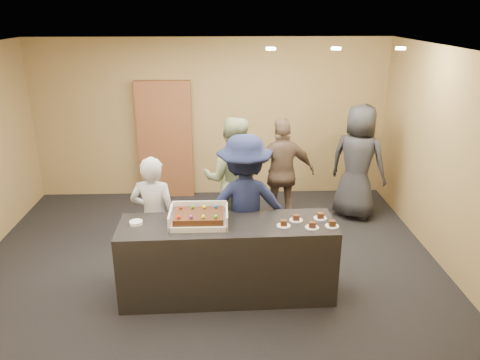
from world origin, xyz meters
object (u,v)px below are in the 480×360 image
at_px(sheet_cake, 199,216).
at_px(plate_stack, 136,223).
at_px(storage_cabinet, 165,140).
at_px(person_navy_man, 245,206).
at_px(cake_box, 199,220).
at_px(person_sage_man, 233,179).
at_px(person_dark_suit, 358,162).
at_px(person_server_grey, 154,218).
at_px(serving_counter, 228,259).
at_px(person_brown_extra, 282,174).

height_order(sheet_cake, plate_stack, sheet_cake).
relative_size(storage_cabinet, person_navy_man, 1.13).
bearing_deg(cake_box, person_navy_man, 41.44).
distance_m(person_sage_man, person_dark_suit, 2.05).
distance_m(person_server_grey, person_navy_man, 1.09).
distance_m(person_navy_man, person_dark_suit, 2.44).
relative_size(serving_counter, person_server_grey, 1.55).
xyz_separation_m(person_sage_man, person_dark_suit, (1.94, 0.65, 0.02)).
xyz_separation_m(cake_box, person_brown_extra, (1.15, 1.79, -0.11)).
bearing_deg(serving_counter, cake_box, 174.23).
distance_m(serving_counter, person_brown_extra, 2.04).
bearing_deg(person_sage_man, person_server_grey, 53.53).
xyz_separation_m(person_sage_man, person_navy_man, (0.12, -0.97, 0.01)).
height_order(serving_counter, sheet_cake, sheet_cake).
relative_size(serving_counter, person_sage_man, 1.36).
bearing_deg(plate_stack, serving_counter, -1.48).
relative_size(person_server_grey, person_sage_man, 0.87).
distance_m(cake_box, person_brown_extra, 2.13).
bearing_deg(sheet_cake, person_dark_suit, 41.78).
relative_size(serving_counter, sheet_cake, 4.44).
bearing_deg(storage_cabinet, person_navy_man, -64.66).
height_order(sheet_cake, person_navy_man, person_navy_man).
bearing_deg(person_navy_man, cake_box, 36.82).
relative_size(storage_cabinet, person_brown_extra, 1.21).
bearing_deg(person_dark_suit, storage_cabinet, 18.42).
bearing_deg(sheet_cake, person_server_grey, 141.11).
xyz_separation_m(plate_stack, person_server_grey, (0.13, 0.42, -0.15)).
bearing_deg(person_brown_extra, person_dark_suit, -174.34).
distance_m(storage_cabinet, plate_stack, 3.07).
bearing_deg(person_navy_man, storage_cabinet, -69.29).
xyz_separation_m(storage_cabinet, cake_box, (0.71, -3.07, -0.06)).
relative_size(serving_counter, cake_box, 3.78).
relative_size(serving_counter, person_brown_extra, 1.44).
relative_size(plate_stack, person_sage_man, 0.08).
xyz_separation_m(cake_box, plate_stack, (-0.69, 0.00, -0.03)).
bearing_deg(person_sage_man, person_navy_man, 104.34).
bearing_deg(plate_stack, storage_cabinet, 90.29).
relative_size(cake_box, person_brown_extra, 0.38).
bearing_deg(sheet_cake, person_sage_man, 74.21).
relative_size(storage_cabinet, plate_stack, 14.08).
bearing_deg(cake_box, person_brown_extra, 57.34).
xyz_separation_m(storage_cabinet, person_dark_suit, (3.06, -0.99, -0.11)).
bearing_deg(storage_cabinet, person_server_grey, -86.75).
relative_size(cake_box, person_server_grey, 0.41).
xyz_separation_m(plate_stack, person_sage_man, (1.10, 1.43, -0.03)).
height_order(serving_counter, person_navy_man, person_navy_man).
xyz_separation_m(person_server_grey, person_sage_man, (0.97, 1.01, 0.11)).
xyz_separation_m(storage_cabinet, person_brown_extra, (1.86, -1.28, -0.18)).
bearing_deg(person_server_grey, plate_stack, 81.23).
distance_m(plate_stack, person_server_grey, 0.47).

